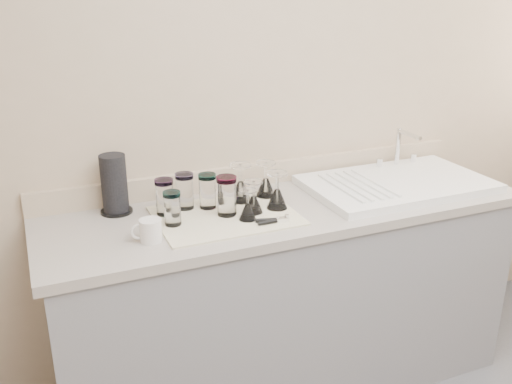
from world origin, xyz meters
name	(u,v)px	position (x,y,z in m)	size (l,w,h in m)	color
counter_unit	(286,298)	(0.00, 1.20, 0.45)	(2.06, 0.62, 0.90)	slate
sink_unit	(397,183)	(0.55, 1.20, 0.92)	(0.82, 0.50, 0.22)	white
dish_towel	(226,216)	(-0.29, 1.19, 0.90)	(0.55, 0.42, 0.01)	silver
tumbler_teal	(165,197)	(-0.50, 1.29, 0.98)	(0.07, 0.07, 0.15)	white
tumbler_cyan	(185,191)	(-0.41, 1.32, 0.98)	(0.07, 0.07, 0.15)	white
tumbler_purple	(207,191)	(-0.33, 1.29, 0.98)	(0.07, 0.07, 0.14)	white
tumbler_magenta	(172,208)	(-0.50, 1.17, 0.98)	(0.07, 0.07, 0.13)	white
tumbler_lavender	(227,196)	(-0.28, 1.19, 0.99)	(0.08, 0.08, 0.16)	white
goblet_back_left	(241,189)	(-0.17, 1.30, 0.96)	(0.09, 0.09, 0.16)	white
goblet_back_right	(266,185)	(-0.05, 1.32, 0.96)	(0.09, 0.09, 0.15)	white
goblet_front_left	(254,202)	(-0.17, 1.16, 0.95)	(0.07, 0.07, 0.13)	white
goblet_front_right	(277,196)	(-0.07, 1.17, 0.96)	(0.09, 0.09, 0.15)	white
goblet_extra	(248,209)	(-0.22, 1.11, 0.95)	(0.07, 0.07, 0.12)	white
can_opener	(273,221)	(-0.14, 1.04, 0.92)	(0.13, 0.05, 0.02)	silver
white_mug	(150,230)	(-0.61, 1.08, 0.94)	(0.12, 0.09, 0.08)	silver
paper_towel_roll	(114,185)	(-0.68, 1.40, 1.02)	(0.13, 0.13, 0.24)	black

